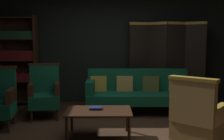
% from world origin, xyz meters
% --- Properties ---
extents(ground_plane, '(10.00, 10.00, 0.00)m').
position_xyz_m(ground_plane, '(0.00, 0.00, 0.00)').
color(ground_plane, '#3D2819').
extents(back_wall, '(7.20, 0.10, 2.80)m').
position_xyz_m(back_wall, '(0.00, 2.45, 1.40)').
color(back_wall, black).
rests_on(back_wall, ground_plane).
extents(folding_screen, '(1.69, 0.39, 1.90)m').
position_xyz_m(folding_screen, '(1.26, 2.09, 0.99)').
color(folding_screen, black).
rests_on(folding_screen, ground_plane).
extents(bookshelf, '(0.90, 0.32, 2.05)m').
position_xyz_m(bookshelf, '(-2.15, 2.19, 1.07)').
color(bookshelf, '#382114').
rests_on(bookshelf, ground_plane).
extents(velvet_couch, '(2.12, 0.78, 0.88)m').
position_xyz_m(velvet_couch, '(0.55, 1.46, 0.46)').
color(velvet_couch, '#382114').
rests_on(velvet_couch, ground_plane).
extents(coffee_table, '(1.00, 0.64, 0.42)m').
position_xyz_m(coffee_table, '(-0.21, -0.03, 0.37)').
color(coffee_table, '#382114').
rests_on(coffee_table, ground_plane).
extents(armchair_gilt_accent, '(0.81, 0.81, 1.04)m').
position_xyz_m(armchair_gilt_accent, '(1.07, -0.73, 0.49)').
color(armchair_gilt_accent, gold).
rests_on(armchair_gilt_accent, ground_plane).
extents(armchair_wing_right, '(0.68, 0.68, 1.04)m').
position_xyz_m(armchair_wing_right, '(-1.30, 1.09, 0.49)').
color(armchair_wing_right, '#382114').
rests_on(armchair_wing_right, ground_plane).
extents(book_navy_cloth, '(0.19, 0.15, 0.03)m').
position_xyz_m(book_navy_cloth, '(-0.27, 0.04, 0.44)').
color(book_navy_cloth, navy).
rests_on(book_navy_cloth, coffee_table).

